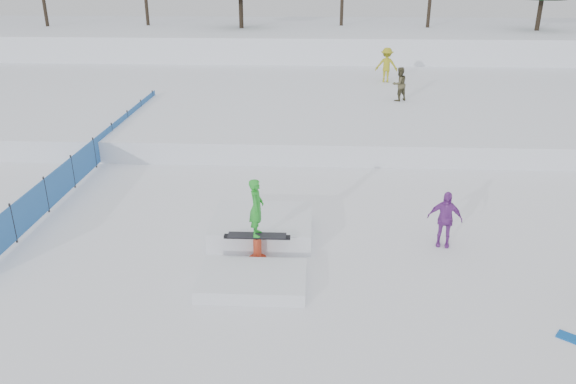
{
  "coord_description": "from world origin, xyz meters",
  "views": [
    {
      "loc": [
        1.15,
        -11.7,
        6.79
      ],
      "look_at": [
        0.5,
        2.0,
        1.1
      ],
      "focal_mm": 35.0,
      "sensor_mm": 36.0,
      "label": 1
    }
  ],
  "objects_px": {
    "walker_ygreen": "(386,65)",
    "jib_rail_feature": "(260,238)",
    "walker_olive": "(399,84)",
    "spectator_purple": "(445,219)",
    "safety_fence": "(95,153)"
  },
  "relations": [
    {
      "from": "walker_ygreen",
      "to": "spectator_purple",
      "type": "xyz_separation_m",
      "value": [
        -0.4,
        -16.93,
        -0.95
      ]
    },
    {
      "from": "walker_olive",
      "to": "spectator_purple",
      "type": "distance_m",
      "value": 12.69
    },
    {
      "from": "spectator_purple",
      "to": "walker_ygreen",
      "type": "bearing_deg",
      "value": 102.12
    },
    {
      "from": "walker_ygreen",
      "to": "jib_rail_feature",
      "type": "bearing_deg",
      "value": 79.38
    },
    {
      "from": "safety_fence",
      "to": "jib_rail_feature",
      "type": "bearing_deg",
      "value": -42.16
    },
    {
      "from": "spectator_purple",
      "to": "safety_fence",
      "type": "bearing_deg",
      "value": 167.7
    },
    {
      "from": "walker_ygreen",
      "to": "jib_rail_feature",
      "type": "distance_m",
      "value": 18.13
    },
    {
      "from": "walker_ygreen",
      "to": "spectator_purple",
      "type": "relative_size",
      "value": 1.2
    },
    {
      "from": "safety_fence",
      "to": "walker_olive",
      "type": "relative_size",
      "value": 10.48
    },
    {
      "from": "walker_olive",
      "to": "spectator_purple",
      "type": "xyz_separation_m",
      "value": [
        -0.51,
        -12.65,
        -0.82
      ]
    },
    {
      "from": "walker_olive",
      "to": "walker_ygreen",
      "type": "bearing_deg",
      "value": -120.74
    },
    {
      "from": "safety_fence",
      "to": "walker_olive",
      "type": "distance_m",
      "value": 13.68
    },
    {
      "from": "walker_ygreen",
      "to": "jib_rail_feature",
      "type": "xyz_separation_m",
      "value": [
        -5.07,
        -17.35,
        -1.39
      ]
    },
    {
      "from": "walker_olive",
      "to": "spectator_purple",
      "type": "height_order",
      "value": "walker_olive"
    },
    {
      "from": "walker_olive",
      "to": "walker_ygreen",
      "type": "relative_size",
      "value": 0.86
    }
  ]
}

